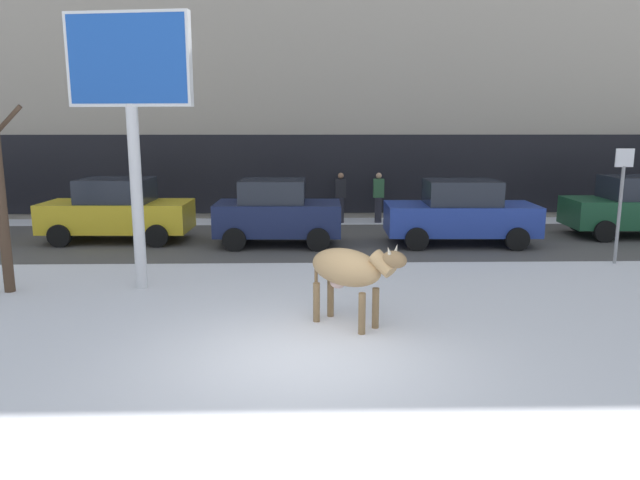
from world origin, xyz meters
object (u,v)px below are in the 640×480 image
car_navy_hatchback (277,213)px  street_sign (621,196)px  cow_tan (349,269)px  pedestrian_by_cars (378,197)px  billboard (130,77)px  pedestrian_near_billboard (341,198)px  car_blue_sedan (461,213)px  car_yellow_sedan (117,210)px  car_darkgreen_sedan (638,207)px

car_navy_hatchback → street_sign: bearing=-16.4°
cow_tan → pedestrian_by_cars: pedestrian_by_cars is taller
billboard → pedestrian_near_billboard: billboard is taller
billboard → car_blue_sedan: size_ratio=1.31×
car_navy_hatchback → pedestrian_near_billboard: (2.02, 3.80, -0.05)m
car_blue_sedan → pedestrian_by_cars: (-1.88, 3.84, -0.03)m
cow_tan → pedestrian_near_billboard: (0.49, 10.75, -0.11)m
billboard → car_yellow_sedan: 6.49m
car_blue_sedan → car_darkgreen_sedan: (5.69, 1.05, 0.00)m
billboard → car_yellow_sedan: bearing=111.5°
car_yellow_sedan → car_navy_hatchback: bearing=-8.3°
car_navy_hatchback → pedestrian_near_billboard: 4.31m
street_sign → car_navy_hatchback: bearing=163.6°
cow_tan → car_blue_sedan: (3.67, 6.91, -0.09)m
car_darkgreen_sedan → pedestrian_by_cars: car_darkgreen_sedan is taller
street_sign → pedestrian_by_cars: bearing=129.2°
car_darkgreen_sedan → cow_tan: bearing=-139.6°
car_navy_hatchback → car_darkgreen_sedan: size_ratio=0.83×
car_yellow_sedan → pedestrian_by_cars: (8.02, 3.12, -0.03)m
car_navy_hatchback → street_sign: street_sign is taller
car_darkgreen_sedan → street_sign: bearing=-124.8°
car_blue_sedan → pedestrian_near_billboard: (-3.19, 3.84, -0.03)m
car_blue_sedan → car_darkgreen_sedan: 5.78m
car_yellow_sedan → pedestrian_by_cars: size_ratio=2.45×
car_blue_sedan → pedestrian_by_cars: size_ratio=2.45×
car_blue_sedan → car_yellow_sedan: bearing=175.8°
car_yellow_sedan → car_blue_sedan: same height
cow_tan → car_navy_hatchback: 7.12m
car_yellow_sedan → car_darkgreen_sedan: size_ratio=1.00×
cow_tan → car_yellow_sedan: bearing=129.2°
cow_tan → car_blue_sedan: size_ratio=0.40×
car_yellow_sedan → car_darkgreen_sedan: bearing=1.2°
cow_tan → street_sign: size_ratio=0.60×
car_yellow_sedan → street_sign: bearing=-13.6°
pedestrian_near_billboard → car_navy_hatchback: bearing=-118.0°
car_yellow_sedan → pedestrian_near_billboard: 7.40m
billboard → car_yellow_sedan: (-2.03, 5.13, -3.41)m
pedestrian_by_cars → street_sign: 8.16m
car_yellow_sedan → pedestrian_near_billboard: (6.71, 3.12, -0.03)m
pedestrian_near_billboard → billboard: bearing=-119.6°
billboard → car_darkgreen_sedan: (13.56, 5.46, -3.41)m
car_blue_sedan → car_darkgreen_sedan: size_ratio=1.00×
car_yellow_sedan → billboard: bearing=-68.5°
car_darkgreen_sedan → pedestrian_by_cars: 8.06m
cow_tan → car_blue_sedan: 7.83m
car_navy_hatchback → car_blue_sedan: 5.21m
car_navy_hatchback → car_blue_sedan: bearing=-0.4°
car_yellow_sedan → pedestrian_near_billboard: bearing=24.9°
car_blue_sedan → car_darkgreen_sedan: same height
billboard → car_navy_hatchback: 6.19m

